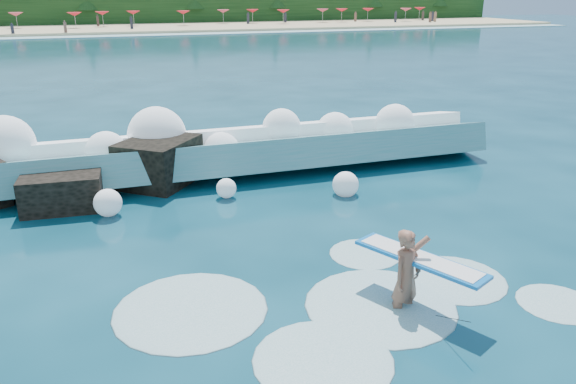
% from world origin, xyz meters
% --- Properties ---
extents(ground, '(200.00, 200.00, 0.00)m').
position_xyz_m(ground, '(0.00, 0.00, 0.00)').
color(ground, '#083240').
rests_on(ground, ground).
extents(beach, '(140.00, 20.00, 0.40)m').
position_xyz_m(beach, '(0.00, 78.00, 0.20)').
color(beach, tan).
rests_on(beach, ground).
extents(wet_band, '(140.00, 5.00, 0.08)m').
position_xyz_m(wet_band, '(0.00, 67.00, 0.04)').
color(wet_band, silver).
rests_on(wet_band, ground).
extents(treeline, '(140.00, 4.00, 5.00)m').
position_xyz_m(treeline, '(0.00, 88.00, 2.50)').
color(treeline, black).
rests_on(treeline, ground).
extents(breaking_wave, '(19.37, 2.96, 1.67)m').
position_xyz_m(breaking_wave, '(0.40, 7.65, 0.58)').
color(breaking_wave, teal).
rests_on(breaking_wave, ground).
extents(rock_cluster, '(8.80, 3.52, 1.59)m').
position_xyz_m(rock_cluster, '(-3.92, 6.76, 0.50)').
color(rock_cluster, black).
rests_on(rock_cluster, ground).
extents(surfer_with_board, '(1.64, 2.98, 1.87)m').
position_xyz_m(surfer_with_board, '(2.64, -1.51, 0.69)').
color(surfer_with_board, '#995D47').
rests_on(surfer_with_board, ground).
extents(wave_spray, '(15.20, 5.08, 2.25)m').
position_xyz_m(wave_spray, '(-0.07, 7.77, 1.11)').
color(wave_spray, white).
rests_on(wave_spray, ground).
extents(surf_foam, '(8.74, 5.18, 0.14)m').
position_xyz_m(surf_foam, '(1.30, -1.08, 0.00)').
color(surf_foam, silver).
rests_on(surf_foam, ground).
extents(beach_umbrellas, '(109.42, 6.15, 0.50)m').
position_xyz_m(beach_umbrellas, '(0.05, 80.48, 2.25)').
color(beach_umbrellas, red).
rests_on(beach_umbrellas, ground).
extents(beachgoers, '(104.23, 13.94, 1.94)m').
position_xyz_m(beachgoers, '(0.63, 74.39, 1.09)').
color(beachgoers, '#3F332D').
rests_on(beachgoers, ground).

